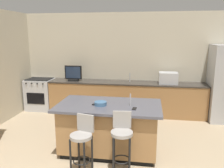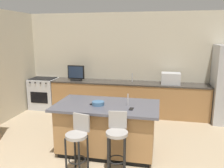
{
  "view_description": "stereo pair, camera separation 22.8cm",
  "coord_description": "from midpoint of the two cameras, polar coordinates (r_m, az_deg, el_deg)",
  "views": [
    {
      "loc": [
        0.54,
        -1.54,
        2.16
      ],
      "look_at": [
        -0.24,
        3.29,
        1.12
      ],
      "focal_mm": 36.85,
      "sensor_mm": 36.0,
      "label": 1
    },
    {
      "loc": [
        0.77,
        -1.5,
        2.16
      ],
      "look_at": [
        -0.24,
        3.29,
        1.12
      ],
      "focal_mm": 36.85,
      "sensor_mm": 36.0,
      "label": 2
    }
  ],
  "objects": [
    {
      "name": "tv_remote",
      "position": [
        4.21,
        -3.0,
        -4.85
      ],
      "size": [
        0.13,
        0.17,
        0.02
      ],
      "primitive_type": "cube",
      "rotation": [
        0.0,
        0.0,
        -0.55
      ],
      "color": "black",
      "rests_on": "kitchen_island"
    },
    {
      "name": "microwave",
      "position": [
        6.22,
        15.38,
        1.33
      ],
      "size": [
        0.48,
        0.36,
        0.3
      ],
      "primitive_type": "cube",
      "color": "#B7BABF",
      "rests_on": "counter_back"
    },
    {
      "name": "sink_faucet_back",
      "position": [
        6.34,
        6.06,
        1.62
      ],
      "size": [
        0.02,
        0.02,
        0.24
      ],
      "primitive_type": "cylinder",
      "color": "#B2B2B7",
      "rests_on": "counter_back"
    },
    {
      "name": "cell_phone",
      "position": [
        3.95,
        6.46,
        -6.18
      ],
      "size": [
        0.08,
        0.15,
        0.01
      ],
      "primitive_type": "cube",
      "rotation": [
        0.0,
        0.0,
        -0.08
      ],
      "color": "black",
      "rests_on": "kitchen_island"
    },
    {
      "name": "kitchen_island",
      "position": [
        4.34,
        0.23,
        -10.79
      ],
      "size": [
        1.88,
        1.06,
        0.93
      ],
      "color": "black",
      "rests_on": "ground_plane"
    },
    {
      "name": "bar_stool_right",
      "position": [
        3.66,
        3.1,
        -13.23
      ],
      "size": [
        0.34,
        0.35,
        1.0
      ],
      "rotation": [
        0.0,
        0.0,
        0.1
      ],
      "color": "gray",
      "rests_on": "ground_plane"
    },
    {
      "name": "bar_stool_left",
      "position": [
        3.71,
        -6.73,
        -13.5
      ],
      "size": [
        0.35,
        0.37,
        0.95
      ],
      "rotation": [
        0.0,
        0.0,
        -0.24
      ],
      "color": "gray",
      "rests_on": "ground_plane"
    },
    {
      "name": "wall_back",
      "position": [
        6.57,
        6.09,
        5.22
      ],
      "size": [
        6.55,
        0.12,
        2.77
      ],
      "primitive_type": "cube",
      "color": "beige",
      "rests_on": "ground_plane"
    },
    {
      "name": "sink_faucet_island",
      "position": [
        4.1,
        5.55,
        -3.92
      ],
      "size": [
        0.02,
        0.02,
        0.22
      ],
      "primitive_type": "cylinder",
      "color": "#B2B2B7",
      "rests_on": "kitchen_island"
    },
    {
      "name": "range_oven",
      "position": [
        7.12,
        -15.63,
        -2.24
      ],
      "size": [
        0.75,
        0.63,
        0.92
      ],
      "color": "#B7BABF",
      "rests_on": "ground_plane"
    },
    {
      "name": "fruit_bowl",
      "position": [
        4.14,
        -1.89,
        -4.82
      ],
      "size": [
        0.22,
        0.22,
        0.07
      ],
      "primitive_type": "cylinder",
      "color": "#3F668C",
      "rests_on": "kitchen_island"
    },
    {
      "name": "counter_back",
      "position": [
        6.38,
        4.96,
        -3.53
      ],
      "size": [
        4.27,
        0.62,
        0.9
      ],
      "color": "#9E7042",
      "rests_on": "ground_plane"
    },
    {
      "name": "tv_monitor",
      "position": [
        6.53,
        -7.93,
        2.58
      ],
      "size": [
        0.48,
        0.16,
        0.43
      ],
      "color": "black",
      "rests_on": "counter_back"
    }
  ]
}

